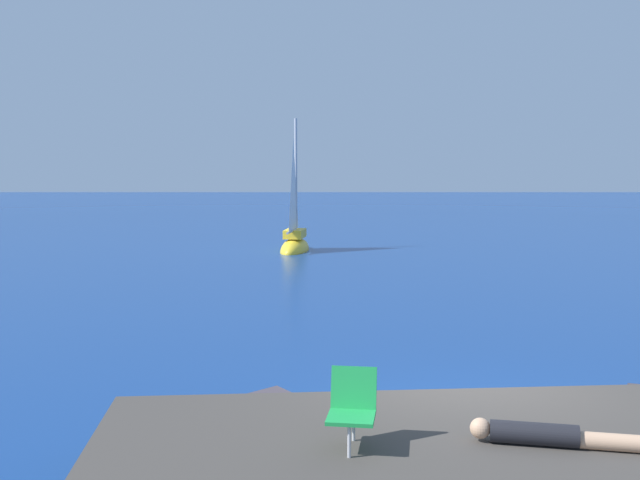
% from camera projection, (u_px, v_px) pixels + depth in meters
% --- Properties ---
extents(ground_plane, '(160.00, 160.00, 0.00)m').
position_uv_depth(ground_plane, '(464.00, 425.00, 10.59)').
color(ground_plane, navy).
extents(boulder_seaward, '(1.77, 1.57, 1.11)m').
position_uv_depth(boulder_seaward, '(245.00, 430.00, 10.39)').
color(boulder_seaward, '#3D363C').
rests_on(boulder_seaward, ground).
extents(sailboat_near, '(1.50, 3.25, 5.91)m').
position_uv_depth(sailboat_near, '(294.00, 243.00, 31.12)').
color(sailboat_near, yellow).
rests_on(sailboat_near, ground).
extents(person_sunbather, '(1.74, 0.54, 0.25)m').
position_uv_depth(person_sunbather, '(547.00, 435.00, 7.94)').
color(person_sunbather, black).
rests_on(person_sunbather, shore_ledge).
extents(beach_chair, '(0.56, 0.66, 0.80)m').
position_uv_depth(beach_chair, '(352.00, 404.00, 7.91)').
color(beach_chair, green).
rests_on(beach_chair, shore_ledge).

